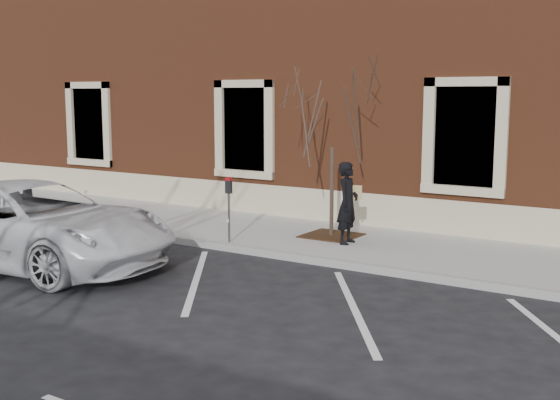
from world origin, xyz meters
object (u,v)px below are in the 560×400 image
Objects in this scene: man at (348,203)px; sapling at (333,122)px; parking_meter at (229,197)px; white_truck at (32,224)px.

man is 1.87m from sapling.
man reaches higher than parking_meter.
parking_meter is at bearing -41.89° from white_truck.
man is 1.24× the size of parking_meter.
man is 2.55m from parking_meter.
white_truck reaches higher than parking_meter.
white_truck is (-3.89, -5.04, -1.89)m from sapling.
white_truck is at bearing -127.66° from sapling.
man is at bearing 17.27° from parking_meter.
sapling reaches higher than man.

